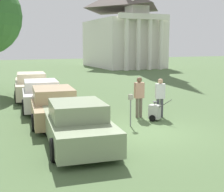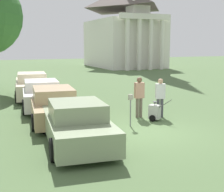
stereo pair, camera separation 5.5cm
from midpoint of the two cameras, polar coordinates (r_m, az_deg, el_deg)
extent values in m
plane|color=#4C663D|center=(11.80, 6.13, -6.60)|extent=(120.00, 120.00, 0.00)
cube|color=gray|center=(10.40, -6.40, -5.69)|extent=(2.35, 4.84, 0.72)
cube|color=gray|center=(10.07, -6.28, -2.54)|extent=(1.84, 2.12, 0.53)
cylinder|color=black|center=(11.73, -12.06, -5.14)|extent=(0.25, 0.69, 0.68)
cylinder|color=black|center=(12.00, -3.30, -4.62)|extent=(0.25, 0.69, 0.68)
cylinder|color=black|center=(8.97, -10.55, -9.65)|extent=(0.25, 0.69, 0.68)
cylinder|color=black|center=(9.31, 0.83, -8.76)|extent=(0.25, 0.69, 0.68)
cube|color=tan|center=(13.77, -10.57, -2.09)|extent=(2.38, 5.39, 0.71)
cube|color=tan|center=(13.46, -10.56, 0.35)|extent=(1.84, 2.35, 0.55)
cylinder|color=black|center=(15.34, -14.53, -1.84)|extent=(0.25, 0.68, 0.67)
cylinder|color=black|center=(15.50, -7.89, -1.51)|extent=(0.25, 0.68, 0.67)
cylinder|color=black|center=(12.18, -13.95, -4.71)|extent=(0.25, 0.68, 0.67)
cylinder|color=black|center=(12.37, -5.60, -4.25)|extent=(0.25, 0.68, 0.67)
cube|color=silver|center=(16.55, -12.69, -0.06)|extent=(2.34, 5.05, 0.78)
cube|color=silver|center=(16.27, -12.72, 2.00)|extent=(1.82, 2.21, 0.46)
cylinder|color=black|center=(18.05, -15.83, -0.15)|extent=(0.26, 0.73, 0.72)
cylinder|color=black|center=(18.15, -10.18, 0.11)|extent=(0.26, 0.73, 0.72)
cylinder|color=black|center=(15.07, -15.65, -1.98)|extent=(0.26, 0.73, 0.72)
cylinder|color=black|center=(15.19, -8.89, -1.65)|extent=(0.26, 0.73, 0.72)
cube|color=beige|center=(19.75, -14.36, 1.46)|extent=(2.38, 5.31, 0.84)
cube|color=beige|center=(19.46, -14.42, 3.37)|extent=(1.84, 2.32, 0.52)
cylinder|color=black|center=(21.35, -16.92, 1.21)|extent=(0.25, 0.72, 0.70)
cylinder|color=black|center=(21.41, -12.10, 1.43)|extent=(0.25, 0.72, 0.70)
cylinder|color=black|center=(18.20, -16.96, -0.15)|extent=(0.25, 0.72, 0.70)
cylinder|color=black|center=(18.27, -11.30, 0.11)|extent=(0.25, 0.72, 0.70)
cylinder|color=slate|center=(12.47, 3.52, -3.15)|extent=(0.05, 0.05, 1.08)
cube|color=gray|center=(12.34, 3.55, -0.21)|extent=(0.18, 0.09, 0.22)
cylinder|color=#665B4C|center=(14.06, 5.39, -2.13)|extent=(0.14, 0.14, 0.88)
cylinder|color=#665B4C|center=(13.99, 4.76, -2.18)|extent=(0.14, 0.14, 0.88)
cube|color=tan|center=(13.89, 5.12, 1.04)|extent=(0.43, 0.25, 0.70)
sphere|color=brown|center=(13.83, 5.15, 2.96)|extent=(0.24, 0.24, 0.24)
cylinder|color=#3F3F47|center=(14.23, 9.19, -2.15)|extent=(0.14, 0.14, 0.85)
cylinder|color=#3F3F47|center=(14.19, 8.52, -2.16)|extent=(0.14, 0.14, 0.85)
cube|color=silver|center=(14.08, 8.93, 0.88)|extent=(0.47, 0.34, 0.67)
sphere|color=tan|center=(14.02, 8.98, 2.70)|extent=(0.23, 0.23, 0.23)
cube|color=#B2B2AD|center=(13.53, 7.92, -2.89)|extent=(0.54, 0.57, 0.60)
cone|color=#59595B|center=(13.46, 7.95, -1.30)|extent=(0.18, 0.18, 0.16)
cylinder|color=#4C4C4C|center=(13.26, 9.79, -1.42)|extent=(0.35, 0.51, 0.43)
cylinder|color=black|center=(13.40, 7.50, -4.07)|extent=(0.20, 0.26, 0.28)
cylinder|color=black|center=(13.77, 8.27, -3.72)|extent=(0.20, 0.26, 0.28)
cube|color=silver|center=(46.33, 2.10, 9.53)|extent=(8.26, 12.09, 6.70)
cylinder|color=silver|center=(39.26, 2.87, 9.30)|extent=(0.56, 0.56, 6.36)
cylinder|color=silver|center=(39.99, 5.04, 9.28)|extent=(0.56, 0.56, 6.36)
cylinder|color=silver|center=(40.79, 7.12, 9.24)|extent=(0.56, 0.56, 6.36)
cylinder|color=silver|center=(41.63, 9.12, 9.20)|extent=(0.56, 0.56, 6.36)
cube|color=silver|center=(40.53, 6.18, 14.26)|extent=(7.02, 0.70, 0.70)
camera|label=1|loc=(0.03, -89.88, 0.02)|focal=50.00mm
camera|label=2|loc=(0.03, 90.12, -0.02)|focal=50.00mm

